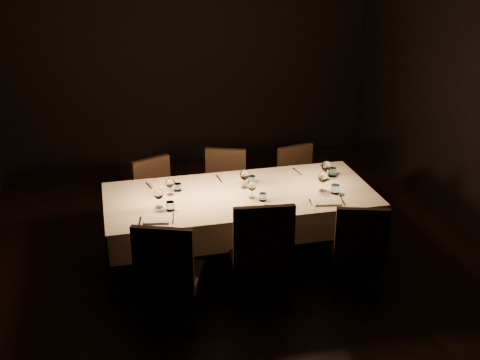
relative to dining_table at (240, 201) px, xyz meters
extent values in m
cube|color=black|center=(0.00, 0.00, -0.69)|extent=(5.00, 6.00, 0.01)
cube|color=black|center=(0.00, 3.00, 0.81)|extent=(5.00, 0.01, 3.00)
cube|color=black|center=(0.00, -3.00, 0.81)|extent=(5.00, 0.01, 3.00)
cube|color=black|center=(0.00, 0.00, 0.04)|extent=(2.40, 1.00, 0.04)
cylinder|color=black|center=(-1.12, -0.42, -0.33)|extent=(0.07, 0.07, 0.71)
cylinder|color=black|center=(-1.12, 0.42, -0.33)|extent=(0.07, 0.07, 0.71)
cylinder|color=black|center=(1.12, -0.42, -0.33)|extent=(0.07, 0.07, 0.71)
cylinder|color=black|center=(1.12, 0.42, -0.33)|extent=(0.07, 0.07, 0.71)
cube|color=beige|center=(0.00, 0.00, 0.07)|extent=(2.52, 1.12, 0.01)
cube|color=beige|center=(0.00, 0.55, -0.08)|extent=(2.52, 0.01, 0.28)
cube|color=beige|center=(0.00, -0.55, -0.08)|extent=(2.52, 0.01, 0.28)
cube|color=beige|center=(1.25, 0.00, -0.08)|extent=(0.01, 1.12, 0.28)
cube|color=beige|center=(-1.25, 0.00, -0.08)|extent=(0.01, 1.12, 0.28)
cylinder|color=black|center=(-0.51, -0.66, -0.48)|extent=(0.04, 0.04, 0.42)
cylinder|color=black|center=(-0.65, -1.04, -0.48)|extent=(0.04, 0.04, 0.42)
cylinder|color=black|center=(-0.88, -0.52, -0.48)|extent=(0.04, 0.04, 0.42)
cylinder|color=black|center=(-1.02, -0.89, -0.48)|extent=(0.04, 0.04, 0.42)
cube|color=black|center=(-0.77, -0.78, -0.24)|extent=(0.62, 0.62, 0.06)
cube|color=black|center=(-0.84, -0.97, 0.05)|extent=(0.46, 0.22, 0.52)
cube|color=silver|center=(-0.82, -0.38, 0.08)|extent=(0.25, 0.18, 0.02)
cube|color=silver|center=(-0.97, -0.38, 0.08)|extent=(0.05, 0.20, 0.01)
cube|color=silver|center=(-0.68, -0.38, 0.08)|extent=(0.05, 0.20, 0.01)
cylinder|color=#B3D9F2|center=(-0.68, -0.20, 0.11)|extent=(0.07, 0.07, 0.08)
cylinder|color=white|center=(-0.77, -0.12, 0.08)|extent=(0.07, 0.07, 0.00)
cylinder|color=white|center=(-0.77, -0.12, 0.12)|extent=(0.01, 0.01, 0.09)
ellipsoid|color=white|center=(-0.77, -0.12, 0.21)|extent=(0.09, 0.09, 0.10)
cylinder|color=black|center=(0.24, -0.48, -0.47)|extent=(0.04, 0.04, 0.43)
cylinder|color=black|center=(0.20, -0.90, -0.47)|extent=(0.04, 0.04, 0.43)
cylinder|color=black|center=(-0.17, -0.44, -0.47)|extent=(0.04, 0.04, 0.43)
cylinder|color=black|center=(-0.22, -0.85, -0.47)|extent=(0.04, 0.04, 0.43)
cube|color=black|center=(0.01, -0.67, -0.22)|extent=(0.55, 0.55, 0.07)
cube|color=black|center=(-0.01, -0.89, 0.08)|extent=(0.50, 0.10, 0.54)
cube|color=silver|center=(0.04, -0.38, 0.08)|extent=(0.20, 0.13, 0.01)
cube|color=silver|center=(-0.09, -0.38, 0.08)|extent=(0.02, 0.18, 0.01)
cube|color=silver|center=(0.17, -0.38, 0.08)|extent=(0.01, 0.18, 0.01)
cylinder|color=#B3D9F2|center=(0.17, -0.20, 0.11)|extent=(0.07, 0.07, 0.07)
cylinder|color=white|center=(0.09, -0.12, 0.08)|extent=(0.06, 0.06, 0.00)
cylinder|color=white|center=(0.09, -0.12, 0.12)|extent=(0.01, 0.01, 0.08)
ellipsoid|color=white|center=(0.09, -0.12, 0.19)|extent=(0.08, 0.08, 0.09)
cylinder|color=black|center=(1.13, -0.59, -0.49)|extent=(0.04, 0.04, 0.39)
cylinder|color=black|center=(1.02, -0.94, -0.49)|extent=(0.04, 0.04, 0.39)
cylinder|color=black|center=(0.78, -0.49, -0.49)|extent=(0.04, 0.04, 0.39)
cylinder|color=black|center=(0.67, -0.84, -0.49)|extent=(0.04, 0.04, 0.39)
cube|color=black|center=(0.90, -0.71, -0.27)|extent=(0.56, 0.56, 0.06)
cube|color=black|center=(0.84, -0.90, 0.00)|extent=(0.44, 0.18, 0.49)
cube|color=silver|center=(0.72, -0.38, 0.08)|extent=(0.26, 0.19, 0.02)
cube|color=silver|center=(0.57, -0.38, 0.08)|extent=(0.05, 0.21, 0.01)
cube|color=silver|center=(0.87, -0.38, 0.08)|extent=(0.05, 0.21, 0.01)
cylinder|color=#B3D9F2|center=(0.87, -0.20, 0.12)|extent=(0.08, 0.08, 0.08)
cylinder|color=white|center=(0.78, -0.12, 0.08)|extent=(0.07, 0.07, 0.00)
cylinder|color=white|center=(0.78, -0.12, 0.13)|extent=(0.01, 0.01, 0.09)
ellipsoid|color=white|center=(0.78, -0.12, 0.22)|extent=(0.09, 0.09, 0.11)
cylinder|color=black|center=(-0.78, 0.42, -0.50)|extent=(0.04, 0.04, 0.37)
cylinder|color=black|center=(-0.91, 0.74, -0.50)|extent=(0.04, 0.04, 0.37)
cylinder|color=black|center=(-0.46, 0.55, -0.50)|extent=(0.04, 0.04, 0.37)
cylinder|color=black|center=(-0.59, 0.87, -0.50)|extent=(0.04, 0.04, 0.37)
cube|color=black|center=(-0.69, 0.64, -0.29)|extent=(0.55, 0.55, 0.05)
cube|color=black|center=(-0.75, 0.81, -0.04)|extent=(0.41, 0.20, 0.46)
cube|color=silver|center=(-0.69, 0.38, 0.08)|extent=(0.23, 0.17, 0.01)
cube|color=silver|center=(-0.82, 0.38, 0.08)|extent=(0.05, 0.19, 0.01)
cube|color=silver|center=(-0.56, 0.38, 0.08)|extent=(0.05, 0.18, 0.01)
cylinder|color=#B3D9F2|center=(-0.56, 0.20, 0.11)|extent=(0.07, 0.07, 0.07)
cylinder|color=white|center=(-0.64, 0.12, 0.08)|extent=(0.06, 0.06, 0.00)
cylinder|color=white|center=(-0.64, 0.12, 0.12)|extent=(0.01, 0.01, 0.08)
ellipsoid|color=white|center=(-0.64, 0.12, 0.20)|extent=(0.08, 0.08, 0.09)
cylinder|color=black|center=(-0.25, 0.56, -0.50)|extent=(0.04, 0.04, 0.38)
cylinder|color=black|center=(-0.13, 0.89, -0.50)|extent=(0.04, 0.04, 0.38)
cylinder|color=black|center=(0.09, 0.44, -0.50)|extent=(0.04, 0.04, 0.38)
cylinder|color=black|center=(0.21, 0.77, -0.50)|extent=(0.04, 0.04, 0.38)
cube|color=black|center=(-0.02, 0.67, -0.28)|extent=(0.56, 0.56, 0.06)
cube|color=black|center=(0.04, 0.84, -0.02)|extent=(0.42, 0.20, 0.47)
cube|color=silver|center=(0.02, 0.38, 0.08)|extent=(0.24, 0.17, 0.02)
cube|color=silver|center=(-0.12, 0.38, 0.08)|extent=(0.04, 0.21, 0.01)
cube|color=silver|center=(0.16, 0.38, 0.08)|extent=(0.03, 0.20, 0.01)
cylinder|color=#B3D9F2|center=(0.16, 0.20, 0.12)|extent=(0.07, 0.07, 0.08)
cylinder|color=white|center=(0.07, 0.12, 0.08)|extent=(0.07, 0.07, 0.00)
cylinder|color=white|center=(0.07, 0.12, 0.12)|extent=(0.01, 0.01, 0.09)
ellipsoid|color=white|center=(0.07, 0.12, 0.21)|extent=(0.09, 0.09, 0.10)
cylinder|color=black|center=(0.73, 0.45, -0.50)|extent=(0.04, 0.04, 0.37)
cylinder|color=black|center=(0.65, 0.79, -0.50)|extent=(0.04, 0.04, 0.37)
cylinder|color=black|center=(1.06, 0.53, -0.50)|extent=(0.04, 0.04, 0.37)
cylinder|color=black|center=(0.99, 0.86, -0.50)|extent=(0.04, 0.04, 0.37)
cube|color=black|center=(0.86, 0.66, -0.29)|extent=(0.50, 0.50, 0.05)
cube|color=black|center=(0.82, 0.83, -0.04)|extent=(0.42, 0.14, 0.46)
cube|color=silver|center=(0.85, 0.38, 0.08)|extent=(0.26, 0.19, 0.02)
cube|color=silver|center=(0.69, 0.38, 0.08)|extent=(0.05, 0.22, 0.01)
cube|color=silver|center=(1.00, 0.38, 0.08)|extent=(0.04, 0.22, 0.01)
cylinder|color=#B3D9F2|center=(1.00, 0.20, 0.12)|extent=(0.08, 0.08, 0.09)
cylinder|color=white|center=(0.90, 0.12, 0.08)|extent=(0.07, 0.07, 0.00)
cylinder|color=white|center=(0.90, 0.12, 0.13)|extent=(0.01, 0.01, 0.09)
ellipsoid|color=white|center=(0.90, 0.12, 0.22)|extent=(0.10, 0.10, 0.11)
camera|label=1|loc=(-1.20, -5.00, 2.41)|focal=45.00mm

